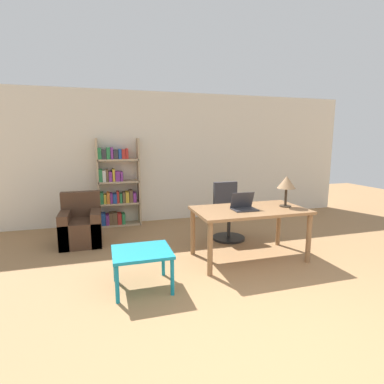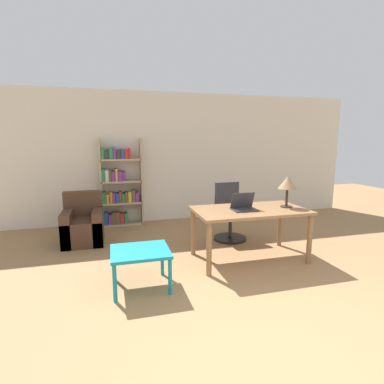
{
  "view_description": "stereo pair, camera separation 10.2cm",
  "coord_description": "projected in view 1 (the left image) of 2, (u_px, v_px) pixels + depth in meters",
  "views": [
    {
      "loc": [
        -1.55,
        -1.77,
        1.71
      ],
      "look_at": [
        -0.36,
        2.2,
        1.0
      ],
      "focal_mm": 28.0,
      "sensor_mm": 36.0,
      "label": 1
    },
    {
      "loc": [
        -1.45,
        -1.8,
        1.71
      ],
      "look_at": [
        -0.36,
        2.2,
        1.0
      ],
      "focal_mm": 28.0,
      "sensor_mm": 36.0,
      "label": 2
    }
  ],
  "objects": [
    {
      "name": "ground_plane",
      "position": [
        313.0,
        356.0,
        2.4
      ],
      "size": [
        16.0,
        16.0,
        0.0
      ],
      "primitive_type": "plane",
      "color": "#997047"
    },
    {
      "name": "wall_back",
      "position": [
        177.0,
        157.0,
        6.45
      ],
      "size": [
        8.0,
        0.06,
        2.7
      ],
      "color": "beige",
      "rests_on": "ground_plane"
    },
    {
      "name": "desk",
      "position": [
        249.0,
        215.0,
        4.31
      ],
      "size": [
        1.6,
        0.88,
        0.75
      ],
      "color": "olive",
      "rests_on": "ground_plane"
    },
    {
      "name": "laptop",
      "position": [
        244.0,
        206.0,
        4.23
      ],
      "size": [
        0.34,
        0.24,
        0.25
      ],
      "color": "#2D2D33",
      "rests_on": "desk"
    },
    {
      "name": "table_lamp",
      "position": [
        286.0,
        183.0,
        4.37
      ],
      "size": [
        0.27,
        0.27,
        0.45
      ],
      "color": "#2D2319",
      "rests_on": "desk"
    },
    {
      "name": "office_chair",
      "position": [
        228.0,
        215.0,
        5.26
      ],
      "size": [
        0.56,
        0.56,
        0.99
      ],
      "color": "black",
      "rests_on": "ground_plane"
    },
    {
      "name": "side_table_blue",
      "position": [
        142.0,
        255.0,
        3.46
      ],
      "size": [
        0.67,
        0.59,
        0.46
      ],
      "color": "teal",
      "rests_on": "ground_plane"
    },
    {
      "name": "armchair",
      "position": [
        81.0,
        227.0,
        5.02
      ],
      "size": [
        0.65,
        0.72,
        0.84
      ],
      "color": "#472D1E",
      "rests_on": "ground_plane"
    },
    {
      "name": "bookshelf",
      "position": [
        116.0,
        187.0,
        6.0
      ],
      "size": [
        0.83,
        0.28,
        1.76
      ],
      "color": "tan",
      "rests_on": "ground_plane"
    }
  ]
}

